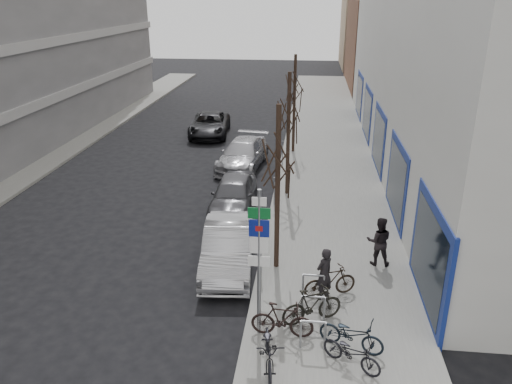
% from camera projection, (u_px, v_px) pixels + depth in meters
% --- Properties ---
extents(ground, '(120.00, 120.00, 0.00)m').
position_uv_depth(ground, '(171.00, 330.00, 13.47)').
color(ground, black).
rests_on(ground, ground).
extents(sidewalk_east, '(5.00, 70.00, 0.15)m').
position_uv_depth(sidewalk_east, '(329.00, 196.00, 22.22)').
color(sidewalk_east, slate).
rests_on(sidewalk_east, ground).
extents(sidewalk_west, '(3.00, 70.00, 0.15)m').
position_uv_depth(sidewalk_west, '(2.00, 183.00, 23.82)').
color(sidewalk_west, slate).
rests_on(sidewalk_west, ground).
extents(brick_building_far, '(12.00, 14.00, 8.00)m').
position_uv_depth(brick_building_far, '(413.00, 44.00, 47.61)').
color(brick_building_far, brown).
rests_on(brick_building_far, ground).
extents(tan_building_far, '(13.00, 12.00, 9.00)m').
position_uv_depth(tan_building_far, '(396.00, 29.00, 61.22)').
color(tan_building_far, '#937A5B').
rests_on(tan_building_far, ground).
extents(highway_sign_pole, '(0.55, 0.10, 4.20)m').
position_uv_depth(highway_sign_pole, '(259.00, 255.00, 12.31)').
color(highway_sign_pole, gray).
rests_on(highway_sign_pole, ground).
extents(bike_rack, '(0.66, 2.26, 0.83)m').
position_uv_depth(bike_rack, '(313.00, 306.00, 13.39)').
color(bike_rack, gray).
rests_on(bike_rack, sidewalk_east).
extents(tree_near, '(1.80, 1.80, 5.50)m').
position_uv_depth(tree_near, '(278.00, 150.00, 14.92)').
color(tree_near, black).
rests_on(tree_near, ground).
extents(tree_mid, '(1.80, 1.80, 5.50)m').
position_uv_depth(tree_mid, '(289.00, 106.00, 20.93)').
color(tree_mid, black).
rests_on(tree_mid, ground).
extents(tree_far, '(1.80, 1.80, 5.50)m').
position_uv_depth(tree_far, '(295.00, 81.00, 26.93)').
color(tree_far, black).
rests_on(tree_far, ground).
extents(meter_front, '(0.10, 0.08, 1.27)m').
position_uv_depth(meter_front, '(261.00, 252.00, 15.68)').
color(meter_front, gray).
rests_on(meter_front, sidewalk_east).
extents(meter_mid, '(0.10, 0.08, 1.27)m').
position_uv_depth(meter_mid, '(275.00, 189.00, 20.77)').
color(meter_mid, gray).
rests_on(meter_mid, sidewalk_east).
extents(meter_back, '(0.10, 0.08, 1.27)m').
position_uv_depth(meter_back, '(283.00, 151.00, 25.85)').
color(meter_back, gray).
rests_on(meter_back, sidewalk_east).
extents(bike_near_left, '(0.81, 1.88, 1.11)m').
position_uv_depth(bike_near_left, '(269.00, 347.00, 11.75)').
color(bike_near_left, black).
rests_on(bike_near_left, sidewalk_east).
extents(bike_near_right, '(1.68, 0.58, 1.00)m').
position_uv_depth(bike_near_right, '(282.00, 319.00, 12.85)').
color(bike_near_right, black).
rests_on(bike_near_right, sidewalk_east).
extents(bike_mid_curb, '(1.73, 1.05, 1.01)m').
position_uv_depth(bike_mid_curb, '(352.00, 332.00, 12.38)').
color(bike_mid_curb, black).
rests_on(bike_mid_curb, sidewalk_east).
extents(bike_mid_inner, '(1.82, 1.23, 1.07)m').
position_uv_depth(bike_mid_inner, '(312.00, 305.00, 13.39)').
color(bike_mid_inner, black).
rests_on(bike_mid_inner, sidewalk_east).
extents(bike_far_curb, '(1.55, 1.22, 0.94)m').
position_uv_depth(bike_far_curb, '(352.00, 350.00, 11.79)').
color(bike_far_curb, black).
rests_on(bike_far_curb, sidewalk_east).
extents(bike_far_inner, '(1.71, 1.09, 1.00)m').
position_uv_depth(bike_far_inner, '(330.00, 281.00, 14.57)').
color(bike_far_inner, black).
rests_on(bike_far_inner, sidewalk_east).
extents(parked_car_front, '(1.99, 4.61, 1.48)m').
position_uv_depth(parked_car_front, '(228.00, 247.00, 16.36)').
color(parked_car_front, '#ADAEB3').
rests_on(parked_car_front, ground).
extents(parked_car_mid, '(1.73, 4.25, 1.45)m').
position_uv_depth(parked_car_mid, '(234.00, 194.00, 20.72)').
color(parked_car_mid, '#4A4A4F').
rests_on(parked_car_mid, ground).
extents(parked_car_back, '(2.61, 5.14, 1.43)m').
position_uv_depth(parked_car_back, '(243.00, 154.00, 25.93)').
color(parked_car_back, '#9F9FA4').
rests_on(parked_car_back, ground).
extents(lane_car, '(2.71, 5.19, 1.40)m').
position_uv_depth(lane_car, '(210.00, 125.00, 31.90)').
color(lane_car, black).
rests_on(lane_car, ground).
extents(pedestrian_near, '(0.69, 0.68, 1.60)m').
position_uv_depth(pedestrian_near, '(324.00, 274.00, 14.38)').
color(pedestrian_near, black).
rests_on(pedestrian_near, sidewalk_east).
extents(pedestrian_far, '(0.64, 0.44, 1.68)m').
position_uv_depth(pedestrian_far, '(379.00, 241.00, 16.21)').
color(pedestrian_far, black).
rests_on(pedestrian_far, sidewalk_east).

